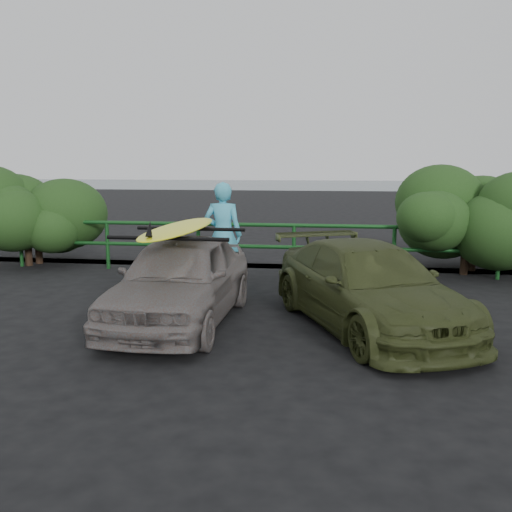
{
  "coord_description": "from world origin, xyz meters",
  "views": [
    {
      "loc": [
        1.87,
        -6.51,
        2.26
      ],
      "look_at": [
        0.73,
        1.44,
        0.94
      ],
      "focal_mm": 40.0,
      "sensor_mm": 36.0,
      "label": 1
    }
  ],
  "objects_px": {
    "guardrail": "(246,248)",
    "man": "(223,235)",
    "olive_vehicle": "(368,287)",
    "sedan": "(181,279)",
    "surfboard": "(180,228)"
  },
  "relations": [
    {
      "from": "guardrail",
      "to": "man",
      "type": "distance_m",
      "value": 1.44
    },
    {
      "from": "olive_vehicle",
      "to": "sedan",
      "type": "bearing_deg",
      "value": 157.75
    },
    {
      "from": "man",
      "to": "olive_vehicle",
      "type": "bearing_deg",
      "value": 138.49
    },
    {
      "from": "olive_vehicle",
      "to": "surfboard",
      "type": "distance_m",
      "value": 2.73
    },
    {
      "from": "guardrail",
      "to": "sedan",
      "type": "distance_m",
      "value": 3.84
    },
    {
      "from": "guardrail",
      "to": "man",
      "type": "bearing_deg",
      "value": -98.3
    },
    {
      "from": "man",
      "to": "sedan",
      "type": "bearing_deg",
      "value": 89.28
    },
    {
      "from": "man",
      "to": "guardrail",
      "type": "bearing_deg",
      "value": -96.4
    },
    {
      "from": "sedan",
      "to": "surfboard",
      "type": "xyz_separation_m",
      "value": [
        -0.0,
        0.0,
        0.73
      ]
    },
    {
      "from": "man",
      "to": "surfboard",
      "type": "xyz_separation_m",
      "value": [
        -0.11,
        -2.48,
        0.4
      ]
    },
    {
      "from": "olive_vehicle",
      "to": "guardrail",
      "type": "bearing_deg",
      "value": 97.25
    },
    {
      "from": "sedan",
      "to": "olive_vehicle",
      "type": "distance_m",
      "value": 2.62
    },
    {
      "from": "man",
      "to": "surfboard",
      "type": "bearing_deg",
      "value": 89.28
    },
    {
      "from": "surfboard",
      "to": "guardrail",
      "type": "bearing_deg",
      "value": 86.59
    },
    {
      "from": "sedan",
      "to": "man",
      "type": "relative_size",
      "value": 1.93
    }
  ]
}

